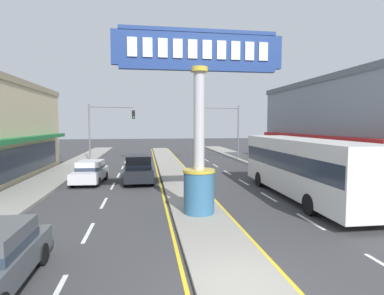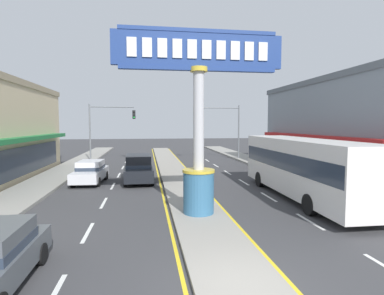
% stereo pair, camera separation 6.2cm
% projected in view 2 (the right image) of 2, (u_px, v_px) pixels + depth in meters
% --- Properties ---
extents(ground_plane, '(160.00, 160.00, 0.00)m').
position_uv_depth(ground_plane, '(241.00, 291.00, 7.49)').
color(ground_plane, '#3A3A3D').
extents(median_strip, '(2.35, 52.00, 0.14)m').
position_uv_depth(median_strip, '(175.00, 173.00, 25.24)').
color(median_strip, gray).
rests_on(median_strip, ground).
extents(sidewalk_left, '(2.83, 60.00, 0.18)m').
position_uv_depth(sidewalk_left, '(49.00, 180.00, 21.92)').
color(sidewalk_left, gray).
rests_on(sidewalk_left, ground).
extents(sidewalk_right, '(2.83, 60.00, 0.18)m').
position_uv_depth(sidewalk_right, '(291.00, 174.00, 24.61)').
color(sidewalk_right, gray).
rests_on(sidewalk_right, ground).
extents(lane_markings, '(9.09, 52.00, 0.01)m').
position_uv_depth(lane_markings, '(176.00, 176.00, 23.91)').
color(lane_markings, silver).
rests_on(lane_markings, ground).
extents(district_sign, '(7.34, 1.42, 7.95)m').
position_uv_depth(district_sign, '(199.00, 123.00, 13.34)').
color(district_sign, '#33668C').
rests_on(district_sign, median_strip).
extents(storefront_right, '(10.02, 19.43, 7.66)m').
position_uv_depth(storefront_right, '(367.00, 127.00, 24.58)').
color(storefront_right, gray).
rests_on(storefront_right, ground).
extents(traffic_light_left_side, '(4.86, 0.46, 6.20)m').
position_uv_depth(traffic_light_left_side, '(107.00, 122.00, 32.71)').
color(traffic_light_left_side, slate).
rests_on(traffic_light_left_side, ground).
extents(traffic_light_right_side, '(4.86, 0.46, 6.20)m').
position_uv_depth(traffic_light_right_side, '(224.00, 123.00, 34.68)').
color(traffic_light_right_side, slate).
rests_on(traffic_light_right_side, ground).
extents(bus_near_right_lane, '(2.69, 11.24, 3.26)m').
position_uv_depth(bus_near_right_lane, '(303.00, 165.00, 16.68)').
color(bus_near_right_lane, silver).
rests_on(bus_near_right_lane, ground).
extents(suv_near_left_lane, '(2.09, 4.66, 1.90)m').
position_uv_depth(suv_near_left_lane, '(139.00, 168.00, 21.60)').
color(suv_near_left_lane, black).
rests_on(suv_near_left_lane, ground).
extents(sedan_mid_left_lane, '(2.03, 4.40, 1.53)m').
position_uv_depth(sedan_mid_left_lane, '(90.00, 172.00, 21.30)').
color(sedan_mid_left_lane, silver).
rests_on(sedan_mid_left_lane, ground).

